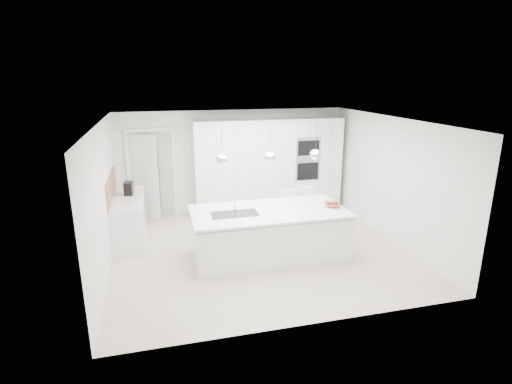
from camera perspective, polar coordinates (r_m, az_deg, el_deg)
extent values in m
plane|color=beige|center=(7.86, 0.55, -8.33)|extent=(5.50, 5.50, 0.00)
plane|color=white|center=(9.79, -3.21, 4.33)|extent=(5.50, 0.00, 5.50)
plane|color=white|center=(7.25, -20.94, -1.01)|extent=(0.00, 5.00, 5.00)
plane|color=white|center=(7.19, 0.60, 10.12)|extent=(5.50, 5.50, 0.00)
cube|color=white|center=(9.71, 1.79, 3.65)|extent=(3.60, 0.60, 2.30)
cube|color=white|center=(9.60, -16.08, 1.97)|extent=(0.76, 0.38, 2.00)
cube|color=white|center=(8.60, -17.60, -3.80)|extent=(0.60, 1.80, 0.86)
cube|color=white|center=(8.47, -17.86, -0.93)|extent=(0.62, 1.82, 0.04)
cube|color=#AA6945|center=(8.42, -19.97, 0.69)|extent=(0.02, 1.80, 0.50)
cube|color=white|center=(7.44, 1.90, -6.16)|extent=(2.80, 1.20, 0.86)
cube|color=white|center=(7.33, 1.83, -2.76)|extent=(2.84, 1.40, 0.04)
cylinder|color=white|center=(7.28, -3.03, -1.50)|extent=(0.02, 0.02, 0.30)
sphere|color=white|center=(6.83, -4.87, 4.65)|extent=(0.20, 0.20, 0.20)
sphere|color=white|center=(7.02, 2.02, 5.01)|extent=(0.20, 0.20, 0.20)
sphere|color=white|center=(7.30, 8.46, 5.28)|extent=(0.20, 0.20, 0.20)
imported|color=#AA6945|center=(7.65, 10.85, -1.80)|extent=(0.39, 0.39, 0.07)
cube|color=black|center=(8.64, -17.74, 0.50)|extent=(0.19, 0.27, 0.27)
sphere|color=#B00E1C|center=(7.61, 11.33, -1.67)|extent=(0.08, 0.08, 0.08)
sphere|color=#B00E1C|center=(7.61, 10.45, -1.61)|extent=(0.08, 0.08, 0.08)
sphere|color=#B00E1C|center=(7.65, 11.19, -1.53)|extent=(0.08, 0.08, 0.08)
torus|color=gold|center=(7.62, 11.02, -1.17)|extent=(0.25, 0.18, 0.23)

